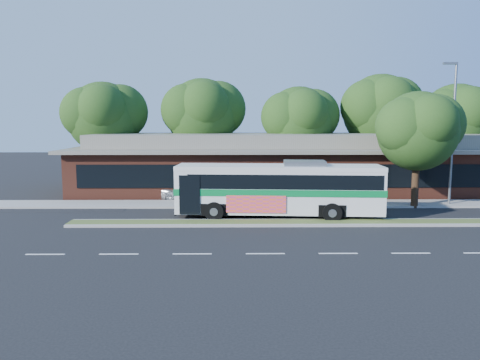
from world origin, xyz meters
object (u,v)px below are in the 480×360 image
Objects in this scene: transit_bus at (280,186)px; sidewalk_tree at (423,129)px; lamp_post at (452,129)px; sedan at (160,190)px.

sidewalk_tree is (9.16, 3.02, 3.13)m from transit_bus.
transit_bus is (-11.29, -3.61, -3.11)m from lamp_post.
transit_bus reaches higher than sedan.
sidewalk_tree reaches higher than sedan.
lamp_post is 2.21m from sidewalk_tree.
sedan is 17.88m from sidewalk_tree.
transit_bus is 1.60× the size of sidewalk_tree.
transit_bus is at bearing -162.29° from lamp_post.
sidewalk_tree is at bearing 22.28° from transit_bus.
lamp_post reaches higher than sidewalk_tree.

